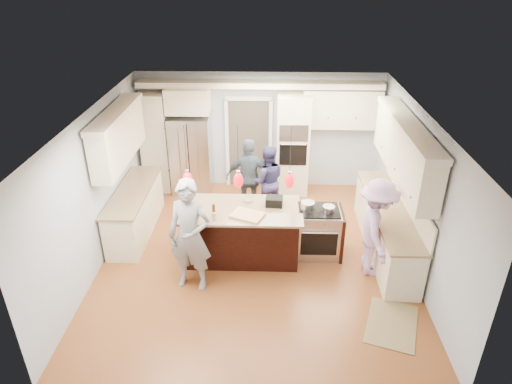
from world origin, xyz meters
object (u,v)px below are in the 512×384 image
refrigerator (191,154)px  kitchen_island (242,231)px  island_range (319,232)px  person_bar_end (190,236)px  person_far_left (267,181)px

refrigerator → kitchen_island: (1.30, -2.57, -0.41)m
island_range → kitchen_island: bearing=-176.9°
island_range → person_bar_end: person_bar_end is taller
person_bar_end → person_far_left: size_ratio=1.26×
refrigerator → island_range: (2.71, -2.49, -0.44)m
refrigerator → person_far_left: size_ratio=1.17×
person_bar_end → person_far_left: (1.21, 2.45, -0.20)m
refrigerator → island_range: refrigerator is taller
person_bar_end → person_far_left: bearing=74.8°
person_bar_end → person_far_left: 2.74m
person_far_left → refrigerator: bearing=-38.4°
kitchen_island → person_far_left: 1.62m
island_range → person_far_left: (-0.96, 1.45, 0.31)m
kitchen_island → island_range: 1.41m
refrigerator → kitchen_island: 2.91m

